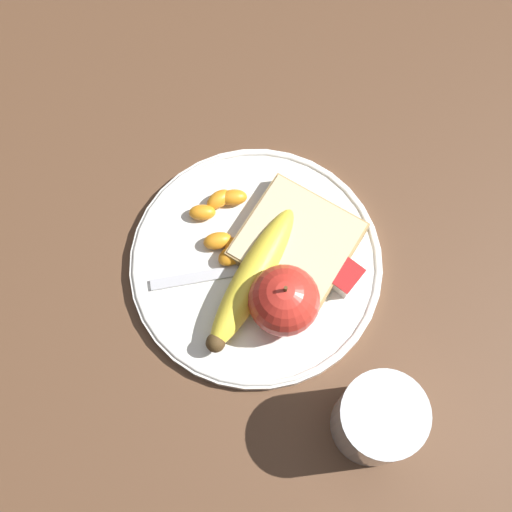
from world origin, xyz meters
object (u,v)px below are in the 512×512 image
object	(u,v)px
bread_slice	(297,241)
plate	(256,263)
juice_glass	(377,420)
jam_packet	(340,273)
apple	(284,300)
fork	(243,270)
banana	(252,279)

from	to	relation	value
bread_slice	plate	bearing A→B (deg)	62.74
juice_glass	jam_packet	bearing A→B (deg)	-41.17
juice_glass	apple	distance (m)	0.15
apple	jam_packet	size ratio (longest dim) A/B	2.00
fork	plate	bearing A→B (deg)	23.75
apple	fork	bearing A→B (deg)	-7.62
banana	fork	bearing A→B (deg)	-19.04
bread_slice	juice_glass	bearing A→B (deg)	149.47
bread_slice	jam_packet	world-z (taller)	same
plate	juice_glass	size ratio (longest dim) A/B	2.95
banana	bread_slice	xyz separation A→B (m)	(-0.01, -0.07, -0.01)
apple	banana	xyz separation A→B (m)	(0.04, -0.00, -0.02)
juice_glass	banana	distance (m)	0.19
bread_slice	jam_packet	distance (m)	0.06
banana	jam_packet	distance (m)	0.09
apple	fork	distance (m)	0.07
banana	fork	world-z (taller)	banana
juice_glass	banana	xyz separation A→B (m)	(0.19, -0.04, -0.01)
juice_glass	bread_slice	size ratio (longest dim) A/B	0.72
plate	apple	bearing A→B (deg)	156.68
juice_glass	bread_slice	distance (m)	0.21
fork	jam_packet	xyz separation A→B (m)	(-0.09, -0.06, 0.01)
juice_glass	banana	size ratio (longest dim) A/B	0.52
apple	jam_packet	distance (m)	0.08
juice_glass	bread_slice	xyz separation A→B (m)	(0.18, -0.10, -0.02)
bread_slice	jam_packet	size ratio (longest dim) A/B	3.13
jam_packet	fork	bearing A→B (deg)	34.80
jam_packet	juice_glass	bearing A→B (deg)	138.83
plate	banana	distance (m)	0.03
fork	jam_packet	size ratio (longest dim) A/B	3.41
plate	apple	xyz separation A→B (m)	(-0.06, 0.02, 0.04)
bread_slice	fork	bearing A→B (deg)	65.29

